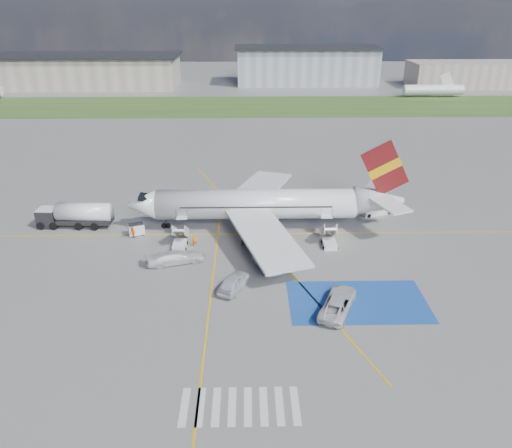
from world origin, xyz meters
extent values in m
plane|color=#60605E|center=(0.00, 0.00, 0.00)|extent=(400.00, 400.00, 0.00)
cube|color=#2D4C1E|center=(0.00, 95.00, 0.01)|extent=(400.00, 30.00, 0.01)
cube|color=gold|center=(0.00, 12.00, 0.01)|extent=(120.00, 0.20, 0.01)
cube|color=gold|center=(-5.00, -10.00, 0.01)|extent=(0.20, 60.00, 0.01)
cube|color=gold|center=(0.00, 12.00, 0.01)|extent=(20.71, 56.45, 0.01)
cube|color=#184392|center=(10.00, -4.00, 0.01)|extent=(14.00, 8.00, 0.01)
cube|color=silver|center=(-6.00, -18.00, 0.01)|extent=(0.60, 4.00, 0.01)
cube|color=silver|center=(-4.80, -18.00, 0.01)|extent=(0.60, 4.00, 0.01)
cube|color=silver|center=(-3.60, -18.00, 0.01)|extent=(0.60, 4.00, 0.01)
cube|color=silver|center=(-2.40, -18.00, 0.01)|extent=(0.60, 4.00, 0.01)
cube|color=silver|center=(-1.20, -18.00, 0.01)|extent=(0.60, 4.00, 0.01)
cube|color=silver|center=(0.00, -18.00, 0.01)|extent=(0.60, 4.00, 0.01)
cube|color=silver|center=(1.20, -18.00, 0.01)|extent=(0.60, 4.00, 0.01)
cube|color=silver|center=(2.40, -18.00, 0.01)|extent=(0.60, 4.00, 0.01)
cube|color=gray|center=(-55.00, 130.00, 5.00)|extent=(60.00, 22.00, 10.00)
cube|color=gray|center=(20.00, 135.00, 6.00)|extent=(48.00, 18.00, 12.00)
cube|color=gray|center=(75.00, 128.00, 4.00)|extent=(40.00, 16.00, 8.00)
cylinder|color=silver|center=(0.00, 14.00, 3.40)|extent=(26.00, 3.90, 3.90)
cone|color=silver|center=(-15.00, 14.00, 3.40)|extent=(4.00, 3.90, 3.90)
cube|color=black|center=(-14.40, 14.00, 4.45)|extent=(1.67, 1.90, 0.82)
cone|color=silver|center=(16.20, 14.00, 3.80)|extent=(6.50, 3.90, 3.90)
cube|color=silver|center=(1.00, 5.50, 2.80)|extent=(9.86, 15.95, 1.40)
cube|color=silver|center=(1.00, 22.50, 2.80)|extent=(9.86, 15.95, 1.40)
cylinder|color=#38383A|center=(0.00, 8.40, 1.40)|extent=(3.40, 2.10, 2.10)
cylinder|color=#38383A|center=(0.00, 19.60, 1.40)|extent=(3.40, 2.10, 2.10)
cube|color=#570F0F|center=(16.50, 14.00, 8.20)|extent=(6.62, 0.30, 7.45)
cube|color=#D99B0C|center=(16.50, 14.00, 8.20)|extent=(4.36, 0.40, 3.08)
cube|color=silver|center=(16.80, 10.80, 4.50)|extent=(4.73, 5.95, 0.49)
cube|color=silver|center=(16.80, 17.20, 4.50)|extent=(4.73, 5.95, 0.49)
cube|color=black|center=(0.00, 12.04, 3.75)|extent=(19.50, 0.04, 0.18)
cube|color=black|center=(0.00, 15.96, 3.75)|extent=(19.50, 0.04, 0.18)
cube|color=silver|center=(-9.50, 9.85, 1.45)|extent=(1.40, 3.73, 2.32)
cube|color=silver|center=(-9.50, 11.75, 2.50)|extent=(1.40, 1.00, 0.12)
cylinder|color=black|center=(-10.20, 11.75, 3.05)|extent=(0.06, 0.06, 1.10)
cylinder|color=black|center=(-8.80, 11.75, 3.05)|extent=(0.06, 0.06, 1.10)
cube|color=silver|center=(-9.50, 8.25, 0.35)|extent=(1.60, 2.40, 0.70)
cube|color=silver|center=(9.00, 9.85, 1.45)|extent=(1.40, 3.73, 2.32)
cube|color=silver|center=(9.00, 11.75, 2.50)|extent=(1.40, 1.00, 0.12)
cylinder|color=black|center=(8.30, 11.75, 3.05)|extent=(0.06, 0.06, 1.10)
cylinder|color=black|center=(9.70, 11.75, 3.05)|extent=(0.06, 0.06, 1.10)
cube|color=silver|center=(9.00, 8.25, 0.35)|extent=(1.60, 2.40, 0.70)
cube|color=black|center=(-27.86, 15.04, 1.22)|extent=(2.55, 2.55, 2.43)
cylinder|color=silver|center=(-22.89, 14.81, 2.12)|extent=(7.30, 2.77, 2.43)
cube|color=black|center=(-22.89, 14.81, 0.90)|extent=(7.30, 2.77, 0.53)
cube|color=silver|center=(-15.50, 12.00, 0.82)|extent=(2.23, 1.80, 1.36)
cube|color=black|center=(-15.50, 12.00, 1.55)|extent=(2.10, 1.67, 0.12)
cube|color=silver|center=(17.22, 18.19, 0.36)|extent=(4.59, 2.82, 0.73)
cube|color=black|center=(18.24, 18.56, 1.00)|extent=(3.05, 1.97, 0.81)
imported|color=#BABDC2|center=(-2.62, -1.37, 0.85)|extent=(3.85, 5.36, 1.70)
imported|color=#BABDC1|center=(1.02, 2.84, 0.80)|extent=(3.24, 5.16, 1.60)
imported|color=silver|center=(7.73, -5.35, 1.03)|extent=(4.54, 6.07, 2.07)
imported|color=silver|center=(-9.49, 4.44, 0.99)|extent=(5.43, 3.38, 1.98)
imported|color=orange|center=(-7.68, 8.75, 0.76)|extent=(0.65, 0.55, 1.53)
imported|color=#DE5E0B|center=(-15.80, 11.07, 0.76)|extent=(0.94, 0.92, 1.52)
imported|color=orange|center=(4.46, 5.36, 0.98)|extent=(0.88, 1.24, 1.96)
camera|label=1|loc=(-1.12, -46.54, 28.24)|focal=35.00mm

